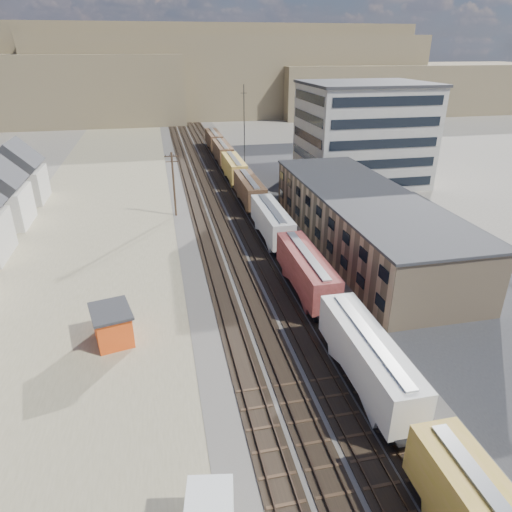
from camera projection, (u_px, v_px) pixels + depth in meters
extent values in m
plane|color=#6B6356|center=(313.00, 382.00, 36.38)|extent=(300.00, 300.00, 0.00)
cube|color=#4C4742|center=(222.00, 197.00, 80.74)|extent=(18.00, 200.00, 0.06)
cube|color=#7F7557|center=(99.00, 225.00, 68.05)|extent=(24.00, 180.00, 0.03)
cube|color=#232326|center=(375.00, 216.00, 71.64)|extent=(26.00, 120.00, 0.04)
cube|color=black|center=(194.00, 199.00, 79.76)|extent=(2.60, 200.00, 0.08)
cube|color=#38281E|center=(190.00, 198.00, 79.57)|extent=(0.08, 200.00, 0.16)
cube|color=#38281E|center=(198.00, 198.00, 79.84)|extent=(0.08, 200.00, 0.16)
cube|color=black|center=(211.00, 197.00, 80.33)|extent=(2.60, 200.00, 0.08)
cube|color=#38281E|center=(207.00, 197.00, 80.14)|extent=(0.08, 200.00, 0.16)
cube|color=#38281E|center=(215.00, 197.00, 80.42)|extent=(0.08, 200.00, 0.16)
cube|color=black|center=(228.00, 196.00, 80.91)|extent=(2.60, 200.00, 0.08)
cube|color=#38281E|center=(224.00, 196.00, 80.72)|extent=(0.08, 200.00, 0.16)
cube|color=#38281E|center=(232.00, 195.00, 80.99)|extent=(0.08, 200.00, 0.16)
cube|color=black|center=(243.00, 195.00, 81.44)|extent=(2.60, 200.00, 0.08)
cube|color=#38281E|center=(239.00, 195.00, 81.25)|extent=(0.08, 200.00, 0.16)
cube|color=#38281E|center=(247.00, 194.00, 81.53)|extent=(0.08, 200.00, 0.16)
cube|color=black|center=(438.00, 490.00, 26.67)|extent=(2.20, 2.20, 0.90)
cube|color=black|center=(396.00, 426.00, 31.15)|extent=(2.20, 2.20, 0.90)
cube|color=black|center=(340.00, 341.00, 40.16)|extent=(2.20, 2.20, 0.90)
cube|color=silver|center=(368.00, 356.00, 34.76)|extent=(3.00, 13.34, 3.40)
cube|color=#B7B7B2|center=(370.00, 336.00, 34.01)|extent=(0.90, 12.32, 0.16)
cube|color=black|center=(321.00, 311.00, 44.64)|extent=(2.20, 2.20, 0.90)
cube|color=black|center=(292.00, 267.00, 53.65)|extent=(2.20, 2.20, 0.90)
cube|color=maroon|center=(306.00, 269.00, 48.25)|extent=(3.00, 13.34, 3.40)
cube|color=#B7B7B2|center=(307.00, 254.00, 47.50)|extent=(0.90, 12.33, 0.16)
cube|color=black|center=(281.00, 250.00, 58.13)|extent=(2.20, 2.20, 0.90)
cube|color=black|center=(263.00, 222.00, 67.14)|extent=(2.20, 2.20, 0.90)
cube|color=silver|center=(272.00, 220.00, 61.74)|extent=(3.00, 13.34, 3.40)
cube|color=#B7B7B2|center=(272.00, 208.00, 60.99)|extent=(0.90, 12.33, 0.16)
cube|color=black|center=(256.00, 211.00, 71.62)|extent=(2.20, 2.20, 0.90)
cube|color=black|center=(244.00, 193.00, 80.63)|extent=(2.20, 2.20, 0.90)
cube|color=#432D1D|center=(249.00, 189.00, 75.23)|extent=(3.00, 13.34, 3.40)
cube|color=#B7B7B2|center=(249.00, 179.00, 74.48)|extent=(0.90, 12.33, 0.16)
cube|color=black|center=(239.00, 185.00, 85.12)|extent=(2.20, 2.20, 0.90)
cube|color=black|center=(230.00, 172.00, 94.12)|extent=(2.20, 2.20, 0.90)
cube|color=gold|center=(234.00, 167.00, 88.72)|extent=(3.00, 13.34, 3.40)
cube|color=#B7B7B2|center=(234.00, 158.00, 87.97)|extent=(0.90, 12.32, 0.16)
cube|color=black|center=(226.00, 166.00, 98.61)|extent=(2.20, 2.20, 0.90)
cube|color=black|center=(220.00, 156.00, 107.61)|extent=(2.20, 2.20, 0.90)
cube|color=#432D1D|center=(223.00, 151.00, 102.21)|extent=(3.00, 13.34, 3.40)
cube|color=#B7B7B2|center=(222.00, 143.00, 101.46)|extent=(0.90, 12.32, 0.16)
cube|color=black|center=(217.00, 152.00, 112.10)|extent=(2.20, 2.20, 0.90)
cube|color=black|center=(212.00, 144.00, 121.11)|extent=(2.20, 2.20, 0.90)
cube|color=#432D1D|center=(214.00, 139.00, 115.70)|extent=(3.00, 13.34, 3.40)
cube|color=#B7B7B2|center=(214.00, 132.00, 114.95)|extent=(0.90, 12.32, 0.16)
cube|color=tan|center=(362.00, 220.00, 59.97)|extent=(12.00, 40.00, 7.00)
cube|color=#2D2D30|center=(364.00, 194.00, 58.46)|extent=(12.40, 40.40, 0.30)
cube|color=black|center=(317.00, 233.00, 59.36)|extent=(0.12, 36.00, 1.20)
cube|color=black|center=(319.00, 211.00, 58.10)|extent=(0.12, 36.00, 1.20)
cube|color=#9E998E|center=(363.00, 135.00, 86.78)|extent=(22.00, 18.00, 18.00)
cube|color=#2D2D30|center=(368.00, 83.00, 82.92)|extent=(22.60, 18.60, 0.50)
cube|color=black|center=(307.00, 137.00, 84.67)|extent=(0.12, 16.00, 16.00)
cube|color=black|center=(384.00, 144.00, 78.75)|extent=(20.00, 0.12, 16.00)
cylinder|color=#382619|center=(174.00, 185.00, 69.93)|extent=(0.32, 0.32, 10.00)
cube|color=#382619|center=(172.00, 156.00, 68.09)|extent=(2.20, 0.14, 0.14)
cube|color=#382619|center=(172.00, 162.00, 68.43)|extent=(1.90, 0.14, 0.14)
cylinder|color=black|center=(176.00, 155.00, 68.14)|extent=(0.08, 0.08, 0.22)
cylinder|color=black|center=(244.00, 135.00, 87.01)|extent=(0.16, 0.16, 18.00)
cube|color=black|center=(244.00, 93.00, 83.86)|extent=(1.20, 0.08, 0.08)
cube|color=#9E998E|center=(20.00, 186.00, 77.54)|extent=(8.00, 8.00, 5.50)
cube|color=#2D2D30|center=(15.00, 165.00, 76.01)|extent=(8.15, 8.16, 8.15)
cube|color=brown|center=(2.00, 90.00, 153.42)|extent=(120.00, 40.00, 22.00)
cube|color=brown|center=(231.00, 75.00, 176.35)|extent=(140.00, 45.00, 28.00)
cube|color=brown|center=(407.00, 88.00, 182.96)|extent=(110.00, 38.00, 18.00)
cube|color=brown|center=(151.00, 68.00, 187.52)|extent=(200.00, 60.00, 32.00)
cube|color=#E94D15|center=(113.00, 326.00, 40.92)|extent=(3.81, 4.55, 2.98)
cube|color=#2D2D30|center=(110.00, 311.00, 40.25)|extent=(4.29, 5.03, 0.25)
cube|color=black|center=(130.00, 321.00, 41.47)|extent=(0.32, 0.99, 0.99)
imported|color=navy|center=(351.00, 195.00, 79.63)|extent=(4.54, 5.49, 1.39)
imported|color=silver|center=(353.00, 179.00, 88.69)|extent=(2.88, 4.94, 1.58)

